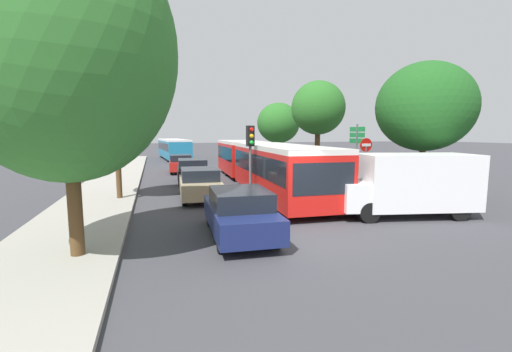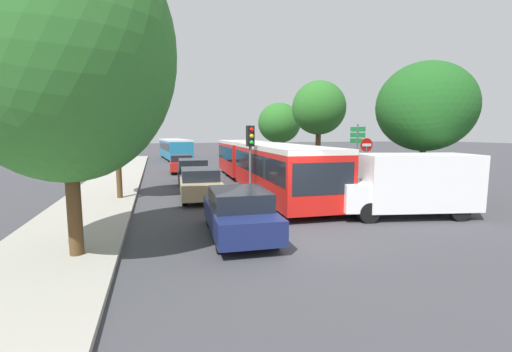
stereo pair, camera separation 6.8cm
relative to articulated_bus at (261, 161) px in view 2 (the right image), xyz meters
name	(u,v)px [view 2 (the right image)]	position (x,y,z in m)	size (l,w,h in m)	color
ground_plane	(300,238)	(-1.77, -9.63, -1.46)	(200.00, 200.00, 0.00)	#3D3D42
kerb_strip_left	(118,177)	(-8.34, 6.47, -1.39)	(3.20, 42.20, 0.14)	#9E998E
articulated_bus	(261,161)	(0.00, 0.00, 0.00)	(3.34, 17.11, 2.53)	red
city_bus_rear	(175,148)	(-3.61, 22.57, -0.09)	(3.29, 11.13, 2.36)	teal
queued_car_navy	(239,213)	(-3.45, -8.97, -0.73)	(1.95, 4.20, 1.43)	navy
queued_car_tan	(200,184)	(-3.85, -2.82, -0.72)	(1.99, 4.27, 1.45)	tan
queued_car_black	(193,171)	(-3.60, 2.66, -0.71)	(2.02, 4.35, 1.48)	black
queued_car_red	(182,163)	(-3.85, 8.61, -0.75)	(1.91, 4.11, 1.40)	#B21E19
white_van	(409,183)	(3.18, -8.29, -0.22)	(5.29, 2.92, 2.31)	white
traffic_light	(250,146)	(-1.78, -4.23, 1.04)	(0.34, 0.37, 3.40)	#56595E
no_entry_sign	(366,157)	(4.61, -3.43, 0.42)	(0.70, 0.08, 2.82)	#56595E
direction_sign_post	(357,142)	(5.74, -0.84, 1.11)	(0.12, 1.40, 3.60)	#56595E
tree_left_near	(62,56)	(-7.72, -9.77, 3.34)	(5.04, 5.04, 7.98)	#51381E
tree_left_mid	(115,96)	(-7.41, -2.14, 3.25)	(3.37, 3.37, 6.26)	#51381E
tree_right_near	(425,107)	(5.72, -6.08, 2.76)	(4.20, 4.20, 6.18)	#51381E
tree_right_mid	(319,108)	(5.77, 4.33, 3.42)	(3.90, 3.90, 6.85)	#51381E
tree_right_far	(280,124)	(6.43, 14.14, 2.52)	(4.29, 4.29, 6.11)	#51381E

